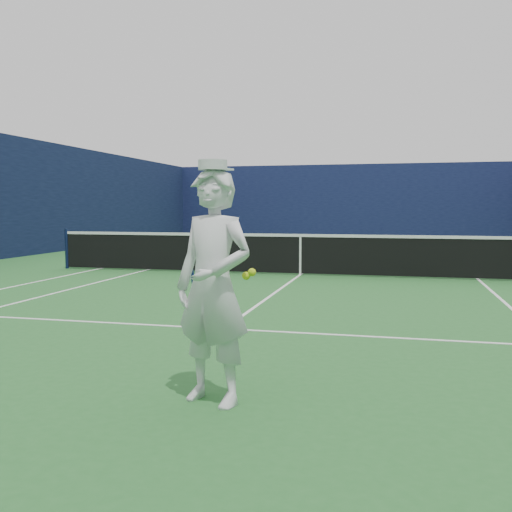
{
  "coord_description": "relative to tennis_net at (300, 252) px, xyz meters",
  "views": [
    {
      "loc": [
        2.24,
        -13.72,
        1.66
      ],
      "look_at": [
        0.77,
        -7.71,
        1.13
      ],
      "focal_mm": 40.0,
      "sensor_mm": 36.0,
      "label": 1
    }
  ],
  "objects": [
    {
      "name": "tennis_player",
      "position": [
        0.77,
        -9.21,
        0.44
      ],
      "size": [
        0.83,
        0.71,
        2.04
      ],
      "rotation": [
        0.0,
        0.0,
        -0.31
      ],
      "color": "white",
      "rests_on": "ground"
    },
    {
      "name": "windscreen_fence",
      "position": [
        0.0,
        0.0,
        1.45
      ],
      "size": [
        20.12,
        36.12,
        4.0
      ],
      "color": "#10163D",
      "rests_on": "ground"
    },
    {
      "name": "ground",
      "position": [
        0.0,
        0.0,
        -0.55
      ],
      "size": [
        80.0,
        80.0,
        0.0
      ],
      "primitive_type": "plane",
      "color": "#256329",
      "rests_on": "ground"
    },
    {
      "name": "court_markings",
      "position": [
        0.0,
        0.0,
        -0.55
      ],
      "size": [
        11.03,
        23.83,
        0.01
      ],
      "color": "white",
      "rests_on": "ground"
    },
    {
      "name": "tennis_net",
      "position": [
        0.0,
        0.0,
        0.0
      ],
      "size": [
        12.88,
        0.09,
        1.07
      ],
      "color": "#141E4C",
      "rests_on": "ground"
    }
  ]
}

